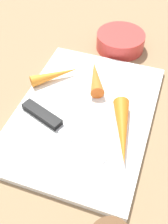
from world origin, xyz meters
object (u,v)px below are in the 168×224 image
cutting_board (84,114)px  carrot_medium (55,75)px  carrot_shortest (96,77)px  carrot_longest (123,130)px  knife (47,118)px  small_bowl (120,41)px

cutting_board → carrot_medium: carrot_medium is taller
cutting_board → carrot_medium: bearing=52.0°
cutting_board → carrot_shortest: 0.09m
carrot_longest → carrot_shortest: 0.15m
carrot_shortest → carrot_medium: size_ratio=0.92×
knife → carrot_longest: carrot_longest is taller
cutting_board → carrot_shortest: carrot_shortest is taller
knife → carrot_longest: size_ratio=1.38×
knife → carrot_medium: (0.11, 0.03, 0.01)m
cutting_board → small_bowl: (0.25, -0.01, 0.01)m
carrot_longest → small_bowl: size_ratio=1.19×
carrot_shortest → small_bowl: (0.16, -0.02, -0.01)m
knife → small_bowl: small_bowl is taller
carrot_shortest → carrot_medium: (-0.02, 0.08, -0.00)m
knife → carrot_shortest: (0.13, -0.05, 0.01)m
knife → carrot_shortest: carrot_shortest is taller
knife → cutting_board: bearing=55.6°
carrot_longest → carrot_medium: 0.20m
carrot_longest → carrot_shortest: bearing=-160.0°
carrot_medium → cutting_board: bearing=-80.7°
cutting_board → carrot_longest: (-0.03, -0.08, 0.02)m
cutting_board → carrot_longest: bearing=-111.2°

